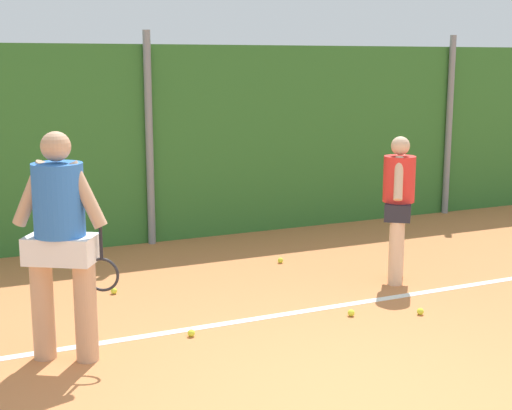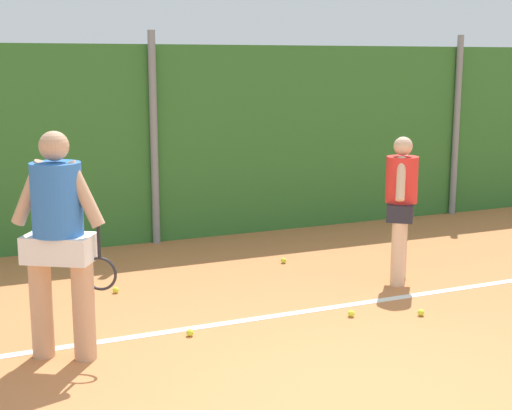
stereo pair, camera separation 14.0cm
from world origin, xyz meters
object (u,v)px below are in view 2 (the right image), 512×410
at_px(player_foreground_near, 59,234).
at_px(tennis_ball_8, 190,333).
at_px(tennis_ball_0, 94,256).
at_px(tennis_ball_6, 284,261).
at_px(tennis_ball_9, 116,290).
at_px(tennis_ball_3, 39,274).
at_px(tennis_ball_4, 421,313).
at_px(tennis_ball_10, 351,313).
at_px(player_midcourt, 401,201).

distance_m(player_foreground_near, tennis_ball_8, 1.50).
height_order(tennis_ball_0, tennis_ball_6, same).
relative_size(tennis_ball_6, tennis_ball_9, 1.00).
relative_size(tennis_ball_0, tennis_ball_9, 1.00).
bearing_deg(tennis_ball_8, tennis_ball_0, 95.06).
height_order(tennis_ball_8, tennis_ball_9, same).
xyz_separation_m(tennis_ball_3, tennis_ball_4, (3.20, -2.81, 0.00)).
distance_m(tennis_ball_8, tennis_ball_9, 1.53).
distance_m(tennis_ball_3, tennis_ball_9, 1.16).
bearing_deg(tennis_ball_6, tennis_ball_9, -170.61).
distance_m(player_foreground_near, tennis_ball_0, 3.29).
relative_size(tennis_ball_8, tennis_ball_10, 1.00).
bearing_deg(tennis_ball_6, tennis_ball_8, -134.30).
xyz_separation_m(tennis_ball_4, tennis_ball_6, (-0.41, 2.22, 0.00)).
bearing_deg(tennis_ball_3, player_midcourt, -25.75).
distance_m(tennis_ball_4, tennis_ball_9, 3.15).
bearing_deg(tennis_ball_8, tennis_ball_10, -4.75).
height_order(tennis_ball_9, tennis_ball_10, same).
height_order(tennis_ball_3, tennis_ball_4, same).
bearing_deg(player_foreground_near, tennis_ball_4, 26.69).
bearing_deg(tennis_ball_9, tennis_ball_10, -40.45).
distance_m(tennis_ball_8, tennis_ball_10, 1.58).
relative_size(player_midcourt, tennis_ball_9, 24.39).
distance_m(tennis_ball_6, tennis_ball_10, 1.99).
bearing_deg(tennis_ball_4, tennis_ball_3, 138.71).
distance_m(tennis_ball_3, tennis_ball_8, 2.63).
relative_size(tennis_ball_4, tennis_ball_6, 1.00).
height_order(tennis_ball_0, tennis_ball_9, same).
height_order(player_foreground_near, tennis_ball_0, player_foreground_near).
relative_size(player_foreground_near, tennis_ball_6, 28.40).
height_order(tennis_ball_3, tennis_ball_9, same).
bearing_deg(tennis_ball_4, tennis_ball_10, 158.92).
xyz_separation_m(player_foreground_near, tennis_ball_0, (0.83, 3.01, -1.02)).
bearing_deg(tennis_ball_10, tennis_ball_6, 83.54).
xyz_separation_m(player_foreground_near, tennis_ball_4, (3.30, -0.33, -1.02)).
xyz_separation_m(tennis_ball_3, tennis_ball_8, (0.99, -2.44, 0.00)).
xyz_separation_m(player_foreground_near, tennis_ball_10, (2.68, -0.09, -1.02)).
height_order(tennis_ball_4, tennis_ball_6, same).
bearing_deg(tennis_ball_9, player_midcourt, -15.30).
bearing_deg(tennis_ball_10, player_foreground_near, 178.15).
bearing_deg(player_foreground_near, tennis_ball_0, 106.89).
distance_m(player_midcourt, tennis_ball_4, 1.44).
bearing_deg(tennis_ball_3, tennis_ball_8, -67.81).
bearing_deg(tennis_ball_10, tennis_ball_9, 139.55).
xyz_separation_m(player_foreground_near, tennis_ball_6, (2.90, 1.89, -1.02)).
xyz_separation_m(tennis_ball_3, tennis_ball_9, (0.67, -0.94, 0.00)).
bearing_deg(tennis_ball_6, tennis_ball_10, -96.46).
height_order(player_midcourt, tennis_ball_8, player_midcourt).
bearing_deg(tennis_ball_9, tennis_ball_4, -36.37).
bearing_deg(tennis_ball_3, tennis_ball_6, -11.95).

